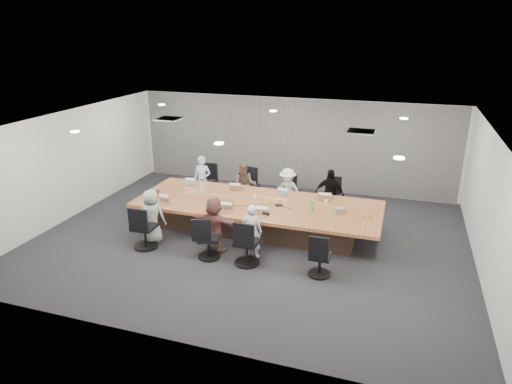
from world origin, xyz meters
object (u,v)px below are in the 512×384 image
(bottle_green_right, at_px, (312,206))
(canvas_bag, at_px, (340,211))
(bottle_clear, at_px, (202,191))
(mug_brown, at_px, (158,191))
(person_1, at_px, (245,185))
(laptop_4, at_px, (163,204))
(person_3, at_px, (329,194))
(laptop_6, at_px, (260,216))
(laptop_3, at_px, (326,198))
(stapler, at_px, (266,214))
(laptop_1, at_px, (238,188))
(chair_0, at_px, (208,185))
(chair_3, at_px, (331,200))
(chair_4, at_px, (145,230))
(laptop_2, at_px, (282,193))
(conference_table, at_px, (257,215))
(person_5, at_px, (214,225))
(snack_packet, at_px, (367,216))
(chair_5, at_px, (209,241))
(laptop_0, at_px, (194,184))
(person_4, at_px, (152,216))
(person_6, at_px, (252,231))
(bottle_green_left, at_px, (183,185))
(chair_2, at_px, (291,195))
(chair_1, at_px, (249,189))
(laptop_5, at_px, (224,211))
(chair_6, at_px, (247,246))
(chair_7, at_px, (320,259))

(bottle_green_right, relative_size, canvas_bag, 1.07)
(bottle_clear, height_order, mug_brown, bottle_clear)
(person_1, height_order, laptop_4, person_1)
(person_3, relative_size, laptop_6, 4.11)
(laptop_3, distance_m, stapler, 1.87)
(canvas_bag, bearing_deg, bottle_clear, 177.83)
(laptop_1, distance_m, mug_brown, 2.08)
(bottle_clear, bearing_deg, chair_0, 109.38)
(person_3, height_order, canvas_bag, person_3)
(chair_3, distance_m, chair_4, 5.03)
(chair_3, xyz_separation_m, laptop_2, (-1.13, -0.90, 0.37))
(laptop_4, bearing_deg, bottle_green_right, 23.69)
(conference_table, relative_size, chair_3, 7.91)
(chair_3, bearing_deg, person_5, 48.63)
(chair_4, xyz_separation_m, snack_packet, (4.80, 1.61, 0.33))
(bottle_green_right, relative_size, bottle_clear, 1.21)
(chair_5, height_order, laptop_1, chair_5)
(laptop_0, distance_m, person_4, 2.15)
(laptop_2, height_order, canvas_bag, canvas_bag)
(person_3, relative_size, person_6, 1.10)
(person_1, bearing_deg, bottle_green_left, -156.34)
(chair_2, bearing_deg, laptop_6, 105.81)
(chair_5, xyz_separation_m, canvas_bag, (2.59, 1.65, 0.42))
(person_6, bearing_deg, chair_1, -70.64)
(person_3, xyz_separation_m, laptop_5, (-2.12, -2.15, 0.08))
(chair_4, relative_size, person_4, 0.66)
(chair_2, relative_size, person_6, 0.61)
(chair_2, height_order, chair_5, chair_5)
(laptop_3, xyz_separation_m, person_6, (-1.23, -2.15, -0.14))
(chair_4, xyz_separation_m, canvas_bag, (4.17, 1.65, 0.38))
(chair_6, xyz_separation_m, canvas_bag, (1.70, 1.65, 0.38))
(chair_6, bearing_deg, mug_brown, 154.40)
(laptop_3, relative_size, canvas_bag, 1.34)
(chair_6, xyz_separation_m, person_1, (-1.12, 3.05, 0.23))
(chair_6, relative_size, laptop_0, 2.96)
(chair_1, height_order, laptop_6, chair_1)
(chair_0, distance_m, canvas_bag, 4.49)
(person_4, bearing_deg, chair_1, -123.71)
(chair_0, relative_size, bottle_green_right, 3.09)
(laptop_1, relative_size, person_3, 0.24)
(chair_2, distance_m, chair_5, 3.54)
(person_5, distance_m, snack_packet, 3.46)
(laptop_3, xyz_separation_m, stapler, (-1.12, -1.49, 0.02))
(person_3, relative_size, snack_packet, 8.11)
(chair_3, distance_m, bottle_green_right, 1.89)
(chair_4, bearing_deg, snack_packet, 17.50)
(person_3, xyz_separation_m, person_4, (-3.70, -2.70, -0.03))
(chair_4, xyz_separation_m, person_3, (3.70, 3.05, 0.25))
(laptop_3, height_order, canvas_bag, canvas_bag)
(canvas_bag, bearing_deg, chair_7, -94.58)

